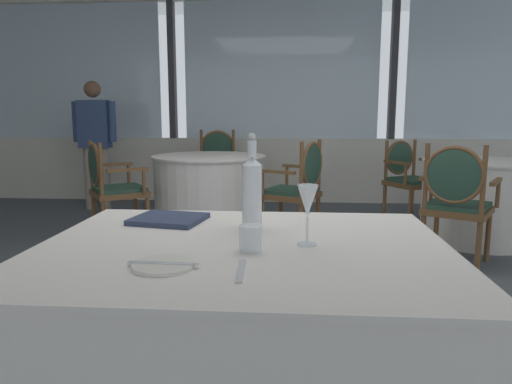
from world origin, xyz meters
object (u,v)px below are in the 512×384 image
dining_chair_0_0 (217,163)px  dining_chair_1_2 (407,174)px  water_bottle (252,190)px  dining_chair_0_2 (299,183)px  dining_chair_0_1 (110,182)px  dining_chair_1_0 (456,196)px  side_plate (163,265)px  water_tumbler (250,238)px  diner_person_0 (95,138)px  wine_glass (308,203)px  menu_book (169,219)px

dining_chair_0_0 → dining_chair_1_2: (2.19, -0.51, -0.05)m
water_bottle → dining_chair_0_0: size_ratio=0.36×
dining_chair_0_0 → dining_chair_0_2: bearing=29.9°
dining_chair_0_1 → dining_chair_1_0: dining_chair_1_0 is taller
water_bottle → dining_chair_0_2: 2.66m
dining_chair_1_0 → dining_chair_0_1: bearing=109.8°
side_plate → water_tumbler: 0.29m
water_bottle → diner_person_0: 4.53m
dining_chair_0_0 → dining_chair_0_2: dining_chair_0_0 is taller
side_plate → water_bottle: bearing=66.6°
wine_glass → dining_chair_0_1: (-1.72, 2.72, -0.34)m
dining_chair_0_1 → dining_chair_1_0: bearing=-45.4°
menu_book → diner_person_0: bearing=127.3°
side_plate → dining_chair_0_1: bearing=113.9°
water_tumbler → wine_glass: bearing=23.4°
dining_chair_1_0 → diner_person_0: diner_person_0 is taller
side_plate → dining_chair_0_0: (-0.57, 4.55, -0.19)m
dining_chair_0_2 → dining_chair_0_1: bearing=29.9°
wine_glass → dining_chair_0_2: (0.02, 2.85, -0.35)m
dining_chair_1_2 → water_bottle: bearing=-51.1°
water_tumbler → dining_chair_0_2: 2.95m
side_plate → water_bottle: water_bottle is taller
water_tumbler → water_bottle: bearing=93.8°
dining_chair_0_0 → diner_person_0: 1.52m
menu_book → dining_chair_1_0: dining_chair_1_0 is taller
menu_book → water_bottle: bearing=-1.6°
diner_person_0 → dining_chair_0_0: bearing=93.3°
water_bottle → dining_chair_0_1: 2.94m
water_bottle → dining_chair_1_0: (1.39, 1.93, -0.34)m
water_tumbler → diner_person_0: 4.80m
water_tumbler → dining_chair_0_0: dining_chair_0_0 is taller
dining_chair_0_2 → water_bottle: bearing=110.7°
water_bottle → water_tumbler: water_bottle is taller
water_tumbler → menu_book: bearing=133.5°
dining_chair_0_1 → dining_chair_0_2: (1.74, 0.14, -0.00)m
water_bottle → menu_book: (-0.34, 0.07, -0.13)m
dining_chair_0_0 → dining_chair_0_1: (-0.75, -1.58, -0.02)m
dining_chair_1_2 → diner_person_0: size_ratio=0.57×
dining_chair_0_1 → diner_person_0: (-0.73, 1.43, 0.34)m
dining_chair_0_0 → dining_chair_1_0: (2.17, -2.14, -0.01)m
menu_book → diner_person_0: size_ratio=0.17×
wine_glass → diner_person_0: size_ratio=0.13×
water_bottle → dining_chair_0_2: size_ratio=0.37×
dining_chair_0_0 → dining_chair_0_2: 1.75m
dining_chair_0_1 → dining_chair_0_2: bearing=-30.1°
dining_chair_0_2 → dining_chair_1_2: size_ratio=1.06×
side_plate → dining_chair_0_2: size_ratio=0.19×
water_bottle → water_tumbler: (0.02, -0.30, -0.10)m
water_bottle → dining_chair_0_1: size_ratio=0.38×
water_tumbler → dining_chair_0_2: size_ratio=0.09×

